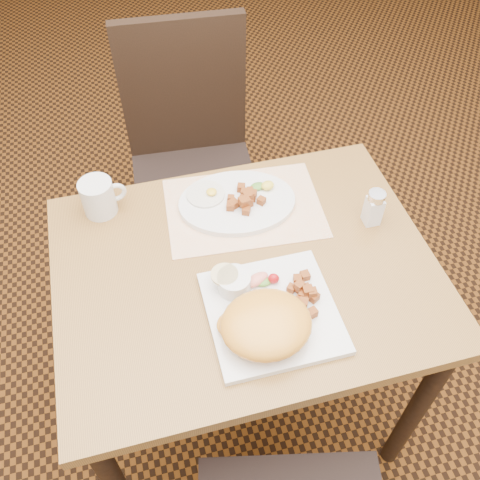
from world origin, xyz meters
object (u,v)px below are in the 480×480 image
object	(u,v)px
table	(245,293)
salt_shaker	(374,207)
coffee_mug	(99,197)
plate_square	(272,313)
plate_oval	(237,202)
chair_far	(191,152)

from	to	relation	value
table	salt_shaker	size ratio (longest dim) A/B	9.00
coffee_mug	plate_square	bearing A→B (deg)	-51.53
salt_shaker	table	bearing A→B (deg)	-170.24
plate_oval	coffee_mug	size ratio (longest dim) A/B	2.62
table	plate_oval	bearing A→B (deg)	81.09
table	chair_far	world-z (taller)	chair_far
chair_far	plate_square	bearing A→B (deg)	95.88
table	salt_shaker	distance (m)	0.39
chair_far	plate_oval	size ratio (longest dim) A/B	3.19
chair_far	salt_shaker	distance (m)	0.77
plate_square	coffee_mug	xyz separation A→B (m)	(-0.33, 0.42, 0.04)
chair_far	plate_square	distance (m)	0.86
plate_square	coffee_mug	size ratio (longest dim) A/B	2.41
salt_shaker	coffee_mug	bearing A→B (deg)	161.85
chair_far	plate_square	xyz separation A→B (m)	(0.03, -0.83, 0.22)
table	plate_oval	distance (m)	0.24
coffee_mug	chair_far	bearing A→B (deg)	53.70
chair_far	plate_square	size ratio (longest dim) A/B	3.46
plate_square	salt_shaker	xyz separation A→B (m)	(0.32, 0.20, 0.04)
plate_oval	salt_shaker	distance (m)	0.35
coffee_mug	table	bearing A→B (deg)	-41.44
chair_far	salt_shaker	size ratio (longest dim) A/B	9.70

